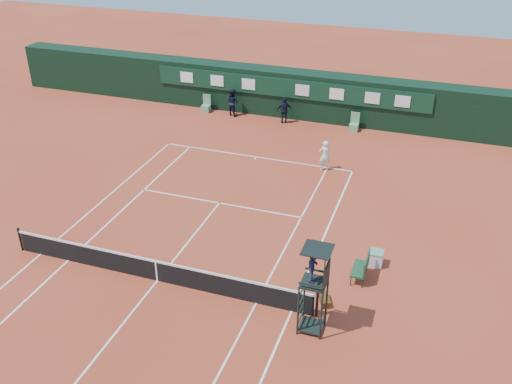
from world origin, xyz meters
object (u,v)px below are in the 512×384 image
player (325,155)px  cooler (376,258)px  umpire_chair (314,273)px  tennis_net (156,270)px  player_bench (363,267)px

player → cooler: bearing=91.7°
umpire_chair → player: 12.60m
tennis_net → player_bench: 8.04m
tennis_net → player_bench: (7.56, 2.74, 0.09)m
cooler → umpire_chair: bearing=-109.0°
umpire_chair → player: (-2.39, 12.26, -1.61)m
player_bench → cooler: 1.21m
player → umpire_chair: bearing=75.7°
tennis_net → player: (3.98, 11.59, 0.34)m
player_bench → cooler: player_bench is taller
cooler → player: player is taller
umpire_chair → player: size_ratio=2.01×
cooler → player: (-3.95, 7.72, 0.52)m
umpire_chair → player_bench: bearing=70.9°
player_bench → cooler: size_ratio=1.86×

